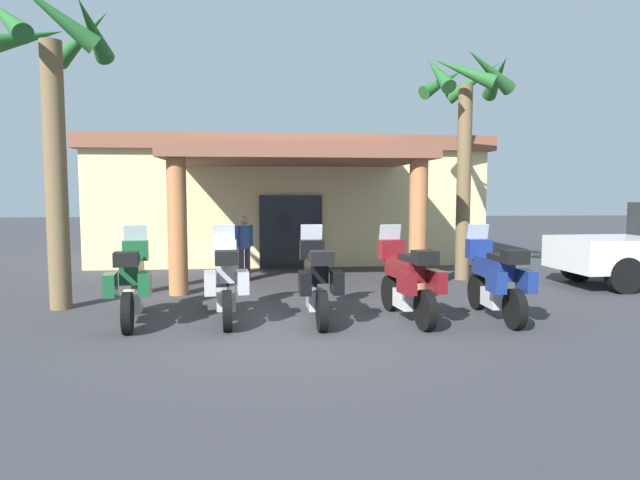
{
  "coord_description": "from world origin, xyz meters",
  "views": [
    {
      "loc": [
        -0.28,
        -8.99,
        2.22
      ],
      "look_at": [
        0.53,
        2.55,
        1.2
      ],
      "focal_mm": 31.12,
      "sensor_mm": 36.0,
      "label": 1
    }
  ],
  "objects_px": {
    "palm_tree_near_portico": "(466,112)",
    "palm_tree_roadside": "(55,95)",
    "motel_building": "(286,198)",
    "motorcycle_black": "(317,280)",
    "motorcycle_blue": "(496,279)",
    "motorcycle_silver": "(226,280)",
    "motorcycle_maroon": "(407,280)",
    "motorcycle_green": "(132,282)",
    "pedestrian": "(244,243)"
  },
  "relations": [
    {
      "from": "pedestrian",
      "to": "motorcycle_silver",
      "type": "bearing_deg",
      "value": -37.51
    },
    {
      "from": "motorcycle_black",
      "to": "pedestrian",
      "type": "xyz_separation_m",
      "value": [
        -1.53,
        4.57,
        0.22
      ]
    },
    {
      "from": "motorcycle_blue",
      "to": "palm_tree_near_portico",
      "type": "relative_size",
      "value": 0.39
    },
    {
      "from": "palm_tree_roadside",
      "to": "motorcycle_maroon",
      "type": "bearing_deg",
      "value": -12.34
    },
    {
      "from": "motorcycle_silver",
      "to": "motorcycle_blue",
      "type": "xyz_separation_m",
      "value": [
        4.67,
        -0.2,
        0.0
      ]
    },
    {
      "from": "motorcycle_maroon",
      "to": "motorcycle_black",
      "type": "bearing_deg",
      "value": 77.83
    },
    {
      "from": "motel_building",
      "to": "pedestrian",
      "type": "distance_m",
      "value": 5.39
    },
    {
      "from": "palm_tree_roadside",
      "to": "motorcycle_black",
      "type": "bearing_deg",
      "value": -15.43
    },
    {
      "from": "palm_tree_near_portico",
      "to": "palm_tree_roadside",
      "type": "relative_size",
      "value": 0.98
    },
    {
      "from": "motorcycle_green",
      "to": "palm_tree_roadside",
      "type": "height_order",
      "value": "palm_tree_roadside"
    },
    {
      "from": "motorcycle_silver",
      "to": "motorcycle_maroon",
      "type": "distance_m",
      "value": 3.12
    },
    {
      "from": "motorcycle_green",
      "to": "motorcycle_black",
      "type": "bearing_deg",
      "value": -99.95
    },
    {
      "from": "motel_building",
      "to": "motorcycle_maroon",
      "type": "height_order",
      "value": "motel_building"
    },
    {
      "from": "motorcycle_green",
      "to": "motorcycle_blue",
      "type": "relative_size",
      "value": 1.0
    },
    {
      "from": "palm_tree_roadside",
      "to": "motel_building",
      "type": "bearing_deg",
      "value": 62.98
    },
    {
      "from": "motorcycle_silver",
      "to": "motorcycle_blue",
      "type": "bearing_deg",
      "value": -99.52
    },
    {
      "from": "motorcycle_black",
      "to": "pedestrian",
      "type": "relative_size",
      "value": 1.38
    },
    {
      "from": "motorcycle_silver",
      "to": "motorcycle_maroon",
      "type": "relative_size",
      "value": 1.0
    },
    {
      "from": "motel_building",
      "to": "palm_tree_near_portico",
      "type": "distance_m",
      "value": 7.4
    },
    {
      "from": "motorcycle_green",
      "to": "motorcycle_maroon",
      "type": "relative_size",
      "value": 1.0
    },
    {
      "from": "motel_building",
      "to": "motorcycle_maroon",
      "type": "bearing_deg",
      "value": -80.58
    },
    {
      "from": "motorcycle_maroon",
      "to": "motorcycle_blue",
      "type": "height_order",
      "value": "same"
    },
    {
      "from": "motel_building",
      "to": "palm_tree_roadside",
      "type": "distance_m",
      "value": 9.68
    },
    {
      "from": "motorcycle_silver",
      "to": "motorcycle_black",
      "type": "xyz_separation_m",
      "value": [
        1.56,
        -0.12,
        0.0
      ]
    },
    {
      "from": "motorcycle_silver",
      "to": "palm_tree_near_portico",
      "type": "height_order",
      "value": "palm_tree_near_portico"
    },
    {
      "from": "pedestrian",
      "to": "palm_tree_roadside",
      "type": "xyz_separation_m",
      "value": [
        -3.2,
        -3.26,
        3.06
      ]
    },
    {
      "from": "motel_building",
      "to": "motorcycle_black",
      "type": "bearing_deg",
      "value": -89.51
    },
    {
      "from": "motorcycle_green",
      "to": "motorcycle_silver",
      "type": "relative_size",
      "value": 1.0
    },
    {
      "from": "motorcycle_blue",
      "to": "palm_tree_near_portico",
      "type": "bearing_deg",
      "value": -13.31
    },
    {
      "from": "motorcycle_silver",
      "to": "palm_tree_near_portico",
      "type": "bearing_deg",
      "value": -60.66
    },
    {
      "from": "motel_building",
      "to": "motorcycle_blue",
      "type": "distance_m",
      "value": 10.51
    },
    {
      "from": "motorcycle_blue",
      "to": "motorcycle_green",
      "type": "bearing_deg",
      "value": 86.65
    },
    {
      "from": "motorcycle_blue",
      "to": "pedestrian",
      "type": "height_order",
      "value": "motorcycle_blue"
    },
    {
      "from": "motorcycle_green",
      "to": "motorcycle_black",
      "type": "distance_m",
      "value": 3.12
    },
    {
      "from": "motorcycle_black",
      "to": "palm_tree_roadside",
      "type": "bearing_deg",
      "value": 71.72
    },
    {
      "from": "motorcycle_black",
      "to": "motorcycle_maroon",
      "type": "distance_m",
      "value": 1.56
    },
    {
      "from": "motorcycle_silver",
      "to": "motorcycle_black",
      "type": "distance_m",
      "value": 1.56
    },
    {
      "from": "motorcycle_green",
      "to": "palm_tree_near_portico",
      "type": "relative_size",
      "value": 0.39
    },
    {
      "from": "motorcycle_green",
      "to": "motorcycle_blue",
      "type": "bearing_deg",
      "value": -100.16
    },
    {
      "from": "motorcycle_silver",
      "to": "motorcycle_blue",
      "type": "relative_size",
      "value": 1.0
    },
    {
      "from": "motorcycle_black",
      "to": "motorcycle_maroon",
      "type": "xyz_separation_m",
      "value": [
        1.56,
        -0.07,
        0.0
      ]
    },
    {
      "from": "motel_building",
      "to": "motorcycle_silver",
      "type": "distance_m",
      "value": 9.77
    },
    {
      "from": "motel_building",
      "to": "palm_tree_near_portico",
      "type": "height_order",
      "value": "palm_tree_near_portico"
    },
    {
      "from": "motorcycle_blue",
      "to": "palm_tree_near_portico",
      "type": "xyz_separation_m",
      "value": [
        0.84,
        4.27,
        3.47
      ]
    },
    {
      "from": "motel_building",
      "to": "motorcycle_black",
      "type": "xyz_separation_m",
      "value": [
        0.43,
        -9.74,
        -1.28
      ]
    },
    {
      "from": "motel_building",
      "to": "motorcycle_black",
      "type": "relative_size",
      "value": 5.59
    },
    {
      "from": "motel_building",
      "to": "motorcycle_green",
      "type": "height_order",
      "value": "motel_building"
    },
    {
      "from": "motorcycle_maroon",
      "to": "pedestrian",
      "type": "relative_size",
      "value": 1.37
    },
    {
      "from": "motorcycle_maroon",
      "to": "pedestrian",
      "type": "xyz_separation_m",
      "value": [
        -3.09,
        4.64,
        0.22
      ]
    },
    {
      "from": "motorcycle_maroon",
      "to": "pedestrian",
      "type": "distance_m",
      "value": 5.57
    }
  ]
}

